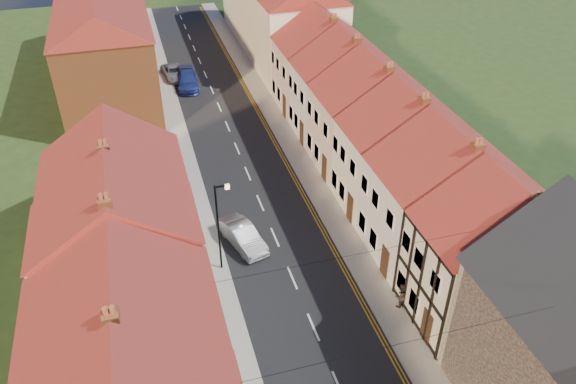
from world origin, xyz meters
The scene contains 19 objects.
road centered at (0.00, 30.00, 0.01)m, with size 7.00×90.00×0.02m, color black.
pavement_left centered at (-4.40, 30.00, 0.06)m, with size 1.80×90.00×0.12m, color #A7A598.
pavement_right centered at (4.40, 30.00, 0.06)m, with size 1.80×90.00×0.12m, color #A7A598.
cottage_r_tudor centered at (9.27, 12.70, 4.47)m, with size 8.30×5.20×9.00m.
cottage_r_white_near centered at (9.30, 18.10, 4.47)m, with size 8.30×6.00×9.00m.
cottage_r_cream_mid centered at (9.30, 23.50, 4.48)m, with size 8.30×5.20×9.00m.
cottage_r_pink centered at (9.30, 28.90, 4.47)m, with size 8.30×6.00×9.00m.
cottage_r_white_far centered at (9.30, 34.30, 4.48)m, with size 8.30×5.20×9.00m.
cottage_r_cream_far centered at (9.30, 39.70, 4.47)m, with size 8.30×6.00×9.00m.
cottage_l_white centered at (-9.30, 11.95, 4.37)m, with size 8.30×6.90×8.80m.
cottage_l_brick_mid centered at (-9.30, 18.05, 4.53)m, with size 8.30×5.70×9.10m.
cottage_l_pink centered at (-9.30, 23.85, 4.37)m, with size 8.30×6.30×8.80m.
block_right_far centered at (9.30, 55.00, 5.29)m, with size 8.30×24.20×10.50m.
block_left_far centered at (-9.30, 50.00, 5.29)m, with size 8.30×24.20×10.50m.
lamppost centered at (-3.81, 20.00, 3.54)m, with size 0.88×0.15×6.00m.
car_mid centered at (-2.16, 21.89, 0.70)m, with size 1.49×4.28×1.41m, color #999BA0.
car_far centered at (-2.17, 47.29, 0.72)m, with size 2.02×4.97×1.44m, color navy.
car_distant centered at (-3.20, 50.00, 0.61)m, with size 2.02×4.39×1.22m, color #9FA1A6.
pedestrian_right centered at (5.10, 14.05, 0.92)m, with size 0.78×0.61×1.60m, color black.
Camera 1 is at (-7.14, -5.60, 23.35)m, focal length 35.00 mm.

